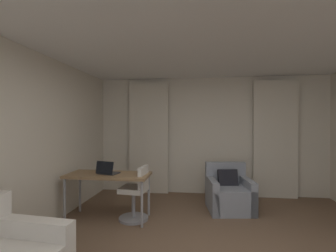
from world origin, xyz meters
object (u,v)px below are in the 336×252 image
armchair (229,194)px  desk_chair (136,196)px  laptop (107,171)px  desk (108,178)px

armchair → desk_chair: bearing=-156.5°
desk_chair → laptop: laptop is taller
desk → desk_chair: 0.54m
armchair → desk: (-2.03, -0.70, 0.39)m
armchair → desk: 2.18m
desk → armchair: bearing=19.1°
desk → laptop: size_ratio=3.69×
armchair → laptop: (-2.04, -0.72, 0.50)m
armchair → desk: bearing=-160.9°
desk → desk_chair: bearing=2.5°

